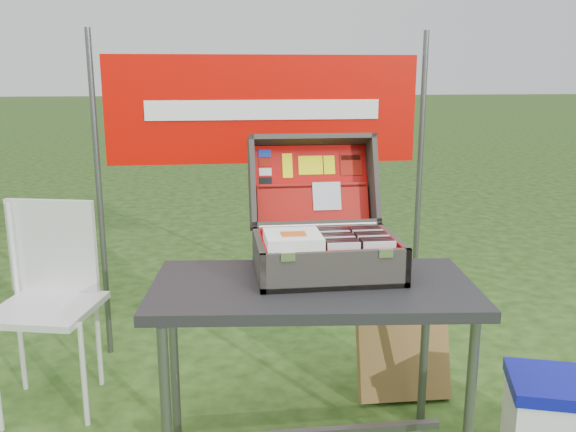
{
  "coord_description": "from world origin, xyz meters",
  "views": [
    {
      "loc": [
        -0.28,
        -2.06,
        1.48
      ],
      "look_at": [
        -0.0,
        0.1,
        0.97
      ],
      "focal_mm": 38.0,
      "sensor_mm": 36.0,
      "label": 1
    }
  ],
  "objects": [
    {
      "name": "table_leg_fr",
      "position": [
        0.61,
        -0.22,
        0.35
      ],
      "size": [
        0.04,
        0.04,
        0.69
      ],
      "primitive_type": "cylinder",
      "color": "#59595B",
      "rests_on": "ground"
    },
    {
      "name": "suitcase_lid_pocket",
      "position": [
        0.15,
        0.43,
        0.94
      ],
      "size": [
        0.48,
        0.08,
        0.16
      ],
      "primitive_type": "cube",
      "rotation": [
        -1.92,
        0.0,
        0.0
      ],
      "color": "#970D07",
      "rests_on": "suitcase_lid_liner"
    },
    {
      "name": "cd_left_7",
      "position": [
        0.18,
        0.11,
        0.83
      ],
      "size": [
        0.12,
        0.01,
        0.14
      ],
      "primitive_type": "cube",
      "color": "black",
      "rests_on": "suitcase_liner_floor"
    },
    {
      "name": "banner",
      "position": [
        0.0,
        1.09,
        1.3
      ],
      "size": [
        1.6,
        0.02,
        0.55
      ],
      "primitive_type": "cube",
      "color": "#B90700",
      "rests_on": "banner_post_left"
    },
    {
      "name": "cd_left_9",
      "position": [
        0.18,
        0.16,
        0.83
      ],
      "size": [
        0.12,
        0.01,
        0.14
      ],
      "primitive_type": "cube",
      "color": "black",
      "rests_on": "suitcase_liner_floor"
    },
    {
      "name": "cd_right_6",
      "position": [
        0.31,
        0.09,
        0.83
      ],
      "size": [
        0.12,
        0.01,
        0.14
      ],
      "primitive_type": "cube",
      "color": "black",
      "rests_on": "suitcase_liner_floor"
    },
    {
      "name": "suitcase_lid_liner",
      "position": [
        0.15,
        0.48,
        1.02
      ],
      "size": [
        0.49,
        0.12,
        0.32
      ],
      "primitive_type": "cube",
      "rotation": [
        -1.92,
        0.0,
        0.0
      ],
      "color": "red",
      "rests_on": "suitcase_lid_back"
    },
    {
      "name": "cd_left_3",
      "position": [
        0.18,
        0.03,
        0.83
      ],
      "size": [
        0.12,
        0.01,
        0.14
      ],
      "primitive_type": "cube",
      "color": "black",
      "rests_on": "suitcase_liner_floor"
    },
    {
      "name": "banner_text",
      "position": [
        0.0,
        1.08,
        1.3
      ],
      "size": [
        1.2,
        0.0,
        0.1
      ],
      "primitive_type": "cube",
      "color": "white",
      "rests_on": "banner"
    },
    {
      "name": "suitcase_base_wall_back",
      "position": [
        0.15,
        0.29,
        0.81
      ],
      "size": [
        0.54,
        0.02,
        0.14
      ],
      "primitive_type": "cube",
      "color": "#46413A",
      "rests_on": "table_top"
    },
    {
      "name": "songbook_graphic",
      "position": [
        0.01,
        0.03,
        0.92
      ],
      "size": [
        0.09,
        0.07,
        0.0
      ],
      "primitive_type": "cube",
      "color": "#D85919",
      "rests_on": "songbook_7"
    },
    {
      "name": "chair_leg_fr",
      "position": [
        -0.84,
        0.39,
        0.24
      ],
      "size": [
        0.02,
        0.02,
        0.47
      ],
      "primitive_type": "cylinder",
      "color": "silver",
      "rests_on": "ground"
    },
    {
      "name": "suitcase_latch_left",
      "position": [
        -0.02,
        -0.08,
        0.87
      ],
      "size": [
        0.05,
        0.01,
        0.03
      ],
      "primitive_type": "cube",
      "color": "silver",
      "rests_on": "suitcase_base_wall_front"
    },
    {
      "name": "songbook_0",
      "position": [
        0.01,
        0.04,
        0.88
      ],
      "size": [
        0.2,
        0.2,
        0.0
      ],
      "primitive_type": "cube",
      "color": "white",
      "rests_on": "suitcase_base_wall_front"
    },
    {
      "name": "cooler_lid",
      "position": [
        1.03,
        -0.13,
        0.34
      ],
      "size": [
        0.49,
        0.43,
        0.05
      ],
      "primitive_type": "cube",
      "rotation": [
        0.0,
        0.0,
        -0.32
      ],
      "color": "#0C108F",
      "rests_on": "cooler_body"
    },
    {
      "name": "chair_seat",
      "position": [
        -1.02,
        0.56,
        0.47
      ],
      "size": [
        0.51,
        0.51,
        0.03
      ],
      "primitive_type": "cube",
      "rotation": [
        0.0,
        0.0,
        -0.24
      ],
      "color": "silver",
      "rests_on": "ground"
    },
    {
      "name": "suitcase_pocket_edge",
      "position": [
        0.15,
        0.46,
        1.02
      ],
      "size": [
        0.47,
        0.03,
        0.03
      ],
      "primitive_type": "cube",
      "rotation": [
        -1.92,
        0.0,
        0.0
      ],
      "color": "#970D07",
      "rests_on": "suitcase_lid_pocket"
    },
    {
      "name": "suitcase_lid_rim_near",
      "position": [
        0.15,
        0.38,
        0.86
      ],
      "size": [
        0.54,
        0.14,
        0.07
      ],
      "primitive_type": "cube",
      "rotation": [
        -1.92,
        0.0,
        0.0
      ],
      "color": "#46413A",
      "rests_on": "suitcase_lid_back"
    },
    {
      "name": "cd_left_8",
      "position": [
        0.18,
        0.14,
        0.83
      ],
      "size": [
        0.12,
        0.01,
        0.14
      ],
      "primitive_type": "cube",
      "color": "silver",
      "rests_on": "suitcase_liner_floor"
    },
    {
      "name": "lid_sticker_cc_d",
      "position": [
        -0.05,
        0.48,
        1.04
      ],
      "size": [
        0.05,
        0.01,
        0.03
      ],
      "primitive_type": "cube",
      "rotation": [
        -1.92,
        0.0,
        0.0
      ],
      "color": "black",
      "rests_on": "suitcase_lid_liner"
    },
    {
      "name": "suitcase_lid_rim_far",
      "position": [
        0.15,
        0.5,
        1.21
      ],
      "size": [
        0.54,
        0.14,
        0.07
      ],
      "primitive_type": "cube",
      "rotation": [
        -1.92,
        0.0,
        0.0
      ],
      "color": "#46413A",
      "rests_on": "suitcase_lid_back"
    },
    {
      "name": "songbook_7",
      "position": [
        0.01,
        0.04,
        0.92
      ],
      "size": [
        0.2,
        0.2,
        0.0
      ],
      "primitive_type": "cube",
      "color": "white",
      "rests_on": "suitcase_base_wall_front"
    },
    {
      "name": "table",
      "position": [
        0.08,
        0.02,
        0.37
      ],
      "size": [
        1.23,
        0.7,
        0.73
      ],
      "primitive_type": null,
      "rotation": [
        0.0,
        0.0,
        -0.1
      ],
      "color": "#2D2D2F",
      "rests_on": "ground"
    },
    {
      "name": "songbook_4",
      "position": [
        0.01,
        0.04,
        0.9
      ],
      "size": [
        0.2,
        0.2,
        0.0
      ],
      "primitive_type": "cube",
      "color": "white",
      "rests_on": "suitcase_base_wall_front"
    },
    {
      "name": "suitcase_base_wall_front",
      "position": [
        0.15,
        -0.07,
        0.81
      ],
      "size": [
        0.54,
        0.02,
        0.14
      ],
      "primitive_type": "cube",
      "color": "#46413A",
      "rests_on": "table_top"
    },
    {
      "name": "lid_sticker_band_bar",
      "position": [
        0.33,
        0.52,
        1.12
      ],
      "size": [
        0.09,
        0.01,
        0.02
      ],
      "primitive_type": "cube",
      "rotation": [
        -1.92,
        0.0,
        0.0
      ],
      "color": "black",
      "rests_on": "suitcase_lid_liner"
    },
    {
      "name": "cardboard_box",
      "position": [
        0.58,
        0.46,
        0.22
      ],
      "size": [
        0.43,
        0.2,
        0.45
      ],
      "primitive_type": "cube",
      "rotation": [
        -0.29,
        0.0,
        -0.02
      ],
      "color": "#A0713B",
      "rests_on": "ground"
    },
    {
      "name": "chair_leg_bl",
      "position": [
        -1.2,
        0.74,
        0.24
      ],
      "size": [
        0.02,
        0.02,
        0.47
      ],
      "primitive_type": "cylinder",
      "color": "silver",
      "rests_on": "ground"
    },
    {
      "name": "table_leg_br",
      "position": [
        0.61,
        0.25,
        0.35
      ],
      "size": [
        0.04,
        0.04,
        0.69
      ],
      "primitive_type": "cylinder",
      "color": "#59595B",
      "rests_on": "ground"
    },
    {
      "name": "suitcase_pocket_cd",
      "position": [
        0.21,
        0.43,
        0.97
      ],
      "size": [
        0.12,
        0.05,
        0.12
      ],
      "primitive_type": "cube",
      "rotation": [
        -1.92,
        0.0,
        0.0
      ],
      "color": "silver",
      "rests_on": "suitcase_lid_pocket"
    },
    {
      "name": "lid_card_neon_main",
      "position": [
        0.15,
        0.51,
        1.1
      ],
      "size": [
        0.11,
        0.03,
        0.08
      ],
      "primitive_type": "cube",
      "rotation": [
        -1.92,
        0.0,
        0.0
      ],
      "color": "#F7F908",
      "rests_on": "suitcase_lid_liner"
    },
    {
      "name": "cd_right_10",
      "position": [
        0.31,
        0.18,
        0.83
      ],
      "size": [
        0.12,
        0.01,
        0.14
      ],
      "primitive_type": "cube",
      "color": "black",
      "rests_on": "suitcase_liner_floor"
    },
    {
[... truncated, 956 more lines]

